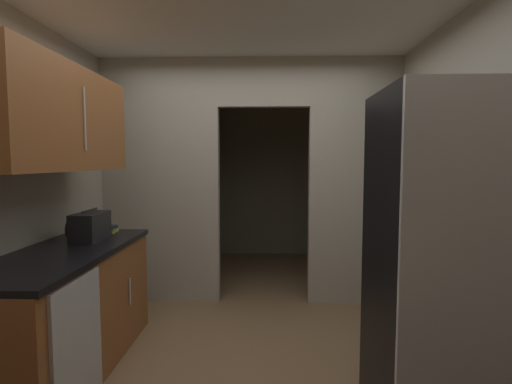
# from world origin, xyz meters

# --- Properties ---
(ground) EXTENTS (20.00, 20.00, 0.00)m
(ground) POSITION_xyz_m (0.00, 0.00, 0.00)
(ground) COLOR brown
(kitchen_overhead_slab) EXTENTS (3.54, 7.02, 0.06)m
(kitchen_overhead_slab) POSITION_xyz_m (0.00, 0.45, 2.61)
(kitchen_overhead_slab) COLOR silver
(kitchen_partition) EXTENTS (3.14, 0.12, 2.58)m
(kitchen_partition) POSITION_xyz_m (-0.05, 1.51, 1.37)
(kitchen_partition) COLOR #ADA899
(kitchen_partition) RESTS_ON ground
(adjoining_room_shell) EXTENTS (3.14, 2.25, 2.58)m
(adjoining_room_shell) POSITION_xyz_m (0.00, 3.07, 1.29)
(adjoining_room_shell) COLOR gray
(adjoining_room_shell) RESTS_ON ground
(refrigerator) EXTENTS (0.73, 0.73, 1.89)m
(refrigerator) POSITION_xyz_m (1.16, -0.50, 0.95)
(refrigerator) COLOR black
(refrigerator) RESTS_ON ground
(lower_cabinet_run) EXTENTS (0.66, 1.70, 0.89)m
(lower_cabinet_run) POSITION_xyz_m (-1.24, 0.04, 0.45)
(lower_cabinet_run) COLOR brown
(lower_cabinet_run) RESTS_ON ground
(dishwasher) EXTENTS (0.02, 0.56, 0.83)m
(dishwasher) POSITION_xyz_m (-0.92, -0.44, 0.42)
(dishwasher) COLOR #B7BABC
(dishwasher) RESTS_ON ground
(upper_cabinet_counterside) EXTENTS (0.36, 1.53, 0.71)m
(upper_cabinet_counterside) POSITION_xyz_m (-1.24, 0.04, 1.80)
(upper_cabinet_counterside) COLOR brown
(boombox) EXTENTS (0.20, 0.37, 0.25)m
(boombox) POSITION_xyz_m (-1.21, 0.38, 1.00)
(boombox) COLOR black
(boombox) RESTS_ON lower_cabinet_run
(book_stack) EXTENTS (0.13, 0.18, 0.06)m
(book_stack) POSITION_xyz_m (-1.20, 0.72, 0.92)
(book_stack) COLOR gold
(book_stack) RESTS_ON lower_cabinet_run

